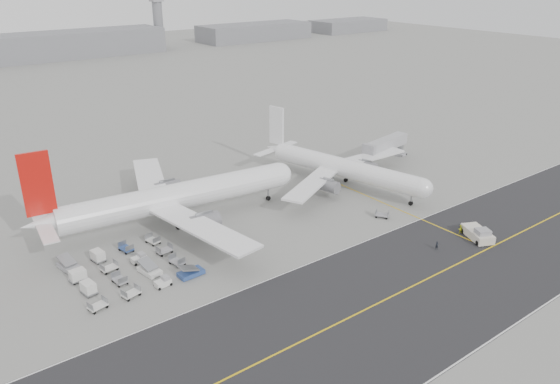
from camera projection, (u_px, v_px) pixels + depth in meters
ground at (301, 259)px, 97.22m from camera, size 700.00×700.00×0.00m
taxiway at (397, 294)px, 86.78m from camera, size 220.00×59.00×0.03m
horizon_buildings at (49, 59)px, 305.29m from camera, size 520.00×28.00×28.00m
control_tower at (158, 21)px, 341.77m from camera, size 7.00×7.00×31.25m
airliner_a at (172, 198)px, 108.66m from camera, size 55.64×54.79×19.21m
airliner_b at (341, 167)px, 127.92m from camera, size 44.40×45.40×15.90m
pushback_tug at (478, 234)px, 103.87m from camera, size 5.94×9.05×2.62m
jet_bridge at (386, 145)px, 143.36m from camera, size 17.89×6.36×6.67m
gse_cluster at (129, 273)px, 92.71m from camera, size 26.19×25.44×2.15m
stray_dolly at (382, 217)px, 113.17m from camera, size 2.94×3.25×1.70m
ground_crew_a at (437, 245)px, 100.04m from camera, size 0.69×0.55×1.64m
ground_crew_b at (460, 229)px, 106.14m from camera, size 1.03×0.90×1.77m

